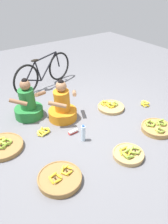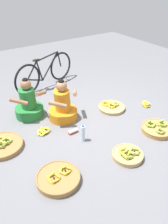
{
  "view_description": "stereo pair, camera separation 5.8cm",
  "coord_description": "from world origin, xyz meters",
  "px_view_note": "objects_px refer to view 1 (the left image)",
  "views": [
    {
      "loc": [
        -1.82,
        -2.82,
        2.37
      ],
      "look_at": [
        0.0,
        -0.2,
        0.35
      ],
      "focal_mm": 36.69,
      "sensor_mm": 36.0,
      "label": 1
    },
    {
      "loc": [
        -1.77,
        -2.85,
        2.37
      ],
      "look_at": [
        0.0,
        -0.2,
        0.35
      ],
      "focal_mm": 36.69,
      "sensor_mm": 36.0,
      "label": 2
    }
  ],
  "objects_px": {
    "vendor_woman_front": "(62,107)",
    "banana_basket_front_right": "(111,107)",
    "banana_basket_near_bicycle": "(2,146)",
    "banana_basket_front_center": "(157,128)",
    "loose_bananas_near_vendor": "(43,132)",
    "loose_bananas_mid_right": "(145,103)",
    "vendor_woman_behind": "(28,105)",
    "water_bottle": "(83,133)",
    "bicycle_leaning": "(44,72)",
    "banana_basket_front_left": "(60,178)",
    "banana_basket_back_right": "(128,154)",
    "packet_carton_stack": "(73,132)"
  },
  "relations": [
    {
      "from": "vendor_woman_front",
      "to": "banana_basket_front_right",
      "type": "bearing_deg",
      "value": -14.13
    },
    {
      "from": "banana_basket_near_bicycle",
      "to": "banana_basket_front_center",
      "type": "relative_size",
      "value": 1.21
    },
    {
      "from": "loose_bananas_near_vendor",
      "to": "loose_bananas_mid_right",
      "type": "relative_size",
      "value": 1.14
    },
    {
      "from": "vendor_woman_behind",
      "to": "loose_bananas_near_vendor",
      "type": "relative_size",
      "value": 2.95
    },
    {
      "from": "loose_bananas_mid_right",
      "to": "banana_basket_near_bicycle",
      "type": "bearing_deg",
      "value": 173.43
    },
    {
      "from": "water_bottle",
      "to": "bicycle_leaning",
      "type": "bearing_deg",
      "value": 79.68
    },
    {
      "from": "vendor_woman_front",
      "to": "vendor_woman_behind",
      "type": "distance_m",
      "value": 0.64
    },
    {
      "from": "loose_bananas_near_vendor",
      "to": "water_bottle",
      "type": "relative_size",
      "value": 0.88
    },
    {
      "from": "banana_basket_front_left",
      "to": "loose_bananas_mid_right",
      "type": "height_order",
      "value": "banana_basket_front_left"
    },
    {
      "from": "vendor_woman_front",
      "to": "loose_bananas_near_vendor",
      "type": "relative_size",
      "value": 3.0
    },
    {
      "from": "loose_bananas_mid_right",
      "to": "banana_basket_front_left",
      "type": "bearing_deg",
      "value": -162.92
    },
    {
      "from": "vendor_woman_behind",
      "to": "banana_basket_front_center",
      "type": "relative_size",
      "value": 1.46
    },
    {
      "from": "banana_basket_front_left",
      "to": "banana_basket_front_center",
      "type": "height_order",
      "value": "banana_basket_front_center"
    },
    {
      "from": "bicycle_leaning",
      "to": "banana_basket_front_left",
      "type": "bearing_deg",
      "value": -112.77
    },
    {
      "from": "vendor_woman_front",
      "to": "banana_basket_near_bicycle",
      "type": "xyz_separation_m",
      "value": [
        -1.19,
        -0.19,
        -0.2
      ]
    },
    {
      "from": "banana_basket_back_right",
      "to": "banana_basket_front_right",
      "type": "bearing_deg",
      "value": 60.34
    },
    {
      "from": "vendor_woman_behind",
      "to": "banana_basket_front_right",
      "type": "xyz_separation_m",
      "value": [
        1.43,
        -0.67,
        -0.2
      ]
    },
    {
      "from": "banana_basket_front_right",
      "to": "banana_basket_front_left",
      "type": "height_order",
      "value": "banana_basket_front_left"
    },
    {
      "from": "vendor_woman_behind",
      "to": "banana_basket_near_bicycle",
      "type": "relative_size",
      "value": 1.21
    },
    {
      "from": "bicycle_leaning",
      "to": "vendor_woman_behind",
      "type": "bearing_deg",
      "value": -129.67
    },
    {
      "from": "bicycle_leaning",
      "to": "banana_basket_front_center",
      "type": "distance_m",
      "value": 2.78
    },
    {
      "from": "bicycle_leaning",
      "to": "banana_basket_front_right",
      "type": "xyz_separation_m",
      "value": [
        0.62,
        -1.65,
        -0.32
      ]
    },
    {
      "from": "bicycle_leaning",
      "to": "banana_basket_front_right",
      "type": "distance_m",
      "value": 1.79
    },
    {
      "from": "banana_basket_near_bicycle",
      "to": "loose_bananas_near_vendor",
      "type": "relative_size",
      "value": 2.44
    },
    {
      "from": "banana_basket_back_right",
      "to": "banana_basket_front_left",
      "type": "bearing_deg",
      "value": 170.61
    },
    {
      "from": "banana_basket_near_bicycle",
      "to": "vendor_woman_front",
      "type": "bearing_deg",
      "value": 9.13
    },
    {
      "from": "banana_basket_front_left",
      "to": "water_bottle",
      "type": "relative_size",
      "value": 1.96
    },
    {
      "from": "vendor_woman_front",
      "to": "vendor_woman_behind",
      "type": "height_order",
      "value": "vendor_woman_front"
    },
    {
      "from": "banana_basket_front_right",
      "to": "banana_basket_back_right",
      "type": "height_order",
      "value": "banana_basket_back_right"
    },
    {
      "from": "vendor_woman_behind",
      "to": "banana_basket_back_right",
      "type": "relative_size",
      "value": 1.66
    },
    {
      "from": "bicycle_leaning",
      "to": "banana_basket_near_bicycle",
      "type": "bearing_deg",
      "value": -133.65
    },
    {
      "from": "banana_basket_back_right",
      "to": "loose_bananas_mid_right",
      "type": "bearing_deg",
      "value": 34.14
    },
    {
      "from": "banana_basket_front_left",
      "to": "water_bottle",
      "type": "height_order",
      "value": "water_bottle"
    },
    {
      "from": "vendor_woman_front",
      "to": "banana_basket_front_center",
      "type": "height_order",
      "value": "vendor_woman_front"
    },
    {
      "from": "banana_basket_back_right",
      "to": "loose_bananas_near_vendor",
      "type": "relative_size",
      "value": 1.78
    },
    {
      "from": "vendor_woman_behind",
      "to": "packet_carton_stack",
      "type": "relative_size",
      "value": 4.57
    },
    {
      "from": "banana_basket_back_right",
      "to": "packet_carton_stack",
      "type": "relative_size",
      "value": 2.75
    },
    {
      "from": "loose_bananas_mid_right",
      "to": "packet_carton_stack",
      "type": "bearing_deg",
      "value": 179.06
    },
    {
      "from": "vendor_woman_front",
      "to": "bicycle_leaning",
      "type": "height_order",
      "value": "vendor_woman_front"
    },
    {
      "from": "banana_basket_front_center",
      "to": "loose_bananas_near_vendor",
      "type": "distance_m",
      "value": 1.93
    },
    {
      "from": "banana_basket_front_left",
      "to": "bicycle_leaning",
      "type": "bearing_deg",
      "value": 67.23
    },
    {
      "from": "banana_basket_front_right",
      "to": "banana_basket_front_center",
      "type": "relative_size",
      "value": 1.0
    },
    {
      "from": "banana_basket_front_left",
      "to": "loose_bananas_near_vendor",
      "type": "distance_m",
      "value": 1.09
    },
    {
      "from": "vendor_woman_behind",
      "to": "banana_basket_near_bicycle",
      "type": "bearing_deg",
      "value": -139.02
    },
    {
      "from": "bicycle_leaning",
      "to": "packet_carton_stack",
      "type": "bearing_deg",
      "value": -102.55
    },
    {
      "from": "vendor_woman_front",
      "to": "packet_carton_stack",
      "type": "height_order",
      "value": "vendor_woman_front"
    },
    {
      "from": "vendor_woman_behind",
      "to": "bicycle_leaning",
      "type": "bearing_deg",
      "value": 50.33
    },
    {
      "from": "vendor_woman_front",
      "to": "loose_bananas_near_vendor",
      "type": "height_order",
      "value": "vendor_woman_front"
    },
    {
      "from": "vendor_woman_behind",
      "to": "loose_bananas_near_vendor",
      "type": "bearing_deg",
      "value": -92.02
    },
    {
      "from": "banana_basket_front_right",
      "to": "loose_bananas_mid_right",
      "type": "relative_size",
      "value": 2.3
    }
  ]
}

